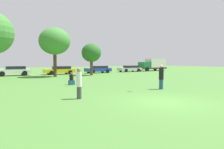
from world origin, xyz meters
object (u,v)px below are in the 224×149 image
(person_catcher, at_px, (161,77))
(parked_car_silver, at_px, (130,68))
(bystander_sitting, at_px, (71,80))
(parked_car_white, at_px, (14,71))
(parked_car_yellow, at_px, (60,70))
(delivery_truck_green, at_px, (153,64))
(person_thrower, at_px, (79,83))
(tree_2, at_px, (91,53))
(parked_car_blue, at_px, (98,69))
(tree_1, at_px, (55,41))
(frisbee, at_px, (141,68))

(person_catcher, xyz_separation_m, parked_car_silver, (12.83, 20.46, -0.27))
(bystander_sitting, xyz_separation_m, parked_car_white, (-2.60, 14.62, 0.26))
(parked_car_yellow, relative_size, delivery_truck_green, 0.73)
(person_thrower, distance_m, tree_2, 18.66)
(parked_car_yellow, xyz_separation_m, parked_car_blue, (6.67, 0.05, -0.02))
(parked_car_white, bearing_deg, person_thrower, 92.93)
(tree_1, xyz_separation_m, parked_car_silver, (15.61, 4.66, -3.89))
(parked_car_yellow, relative_size, parked_car_silver, 1.00)
(bystander_sitting, height_order, parked_car_blue, parked_car_blue)
(bystander_sitting, height_order, parked_car_yellow, parked_car_yellow)
(person_catcher, xyz_separation_m, frisbee, (-1.86, 0.05, 0.64))
(parked_car_blue, bearing_deg, tree_2, 52.86)
(bystander_sitting, distance_m, parked_car_yellow, 14.57)
(parked_car_yellow, bearing_deg, tree_2, 127.20)
(person_catcher, bearing_deg, frisbee, -4.81)
(person_catcher, relative_size, parked_car_blue, 0.40)
(tree_2, distance_m, parked_car_silver, 11.66)
(tree_2, distance_m, parked_car_white, 10.92)
(parked_car_silver, bearing_deg, parked_car_blue, 3.56)
(tree_2, distance_m, parked_car_blue, 6.20)
(parked_car_yellow, bearing_deg, parked_car_white, -3.16)
(parked_car_blue, relative_size, delivery_truck_green, 0.70)
(bystander_sitting, bearing_deg, parked_car_blue, 53.64)
(parked_car_white, xyz_separation_m, parked_car_silver, (19.85, -0.25, -0.08))
(frisbee, distance_m, delivery_truck_green, 29.33)
(bystander_sitting, distance_m, delivery_truck_green, 27.57)
(person_catcher, xyz_separation_m, tree_2, (2.43, 15.81, 2.25))
(tree_1, height_order, parked_car_white, tree_1)
(tree_1, xyz_separation_m, tree_2, (5.21, 0.01, -1.36))
(parked_car_yellow, distance_m, delivery_truck_green, 19.60)
(tree_1, relative_size, parked_car_blue, 1.41)
(person_catcher, height_order, tree_1, tree_1)
(person_thrower, height_order, parked_car_blue, person_thrower)
(parked_car_yellow, height_order, delivery_truck_green, delivery_truck_green)
(person_thrower, bearing_deg, tree_1, 73.54)
(person_thrower, xyz_separation_m, delivery_truck_green, (25.45, 21.15, 0.45))
(person_thrower, distance_m, frisbee, 4.77)
(frisbee, bearing_deg, parked_car_white, 104.03)
(person_catcher, xyz_separation_m, parked_car_white, (-7.02, 20.71, -0.20))
(parked_car_blue, bearing_deg, person_catcher, 75.19)
(frisbee, distance_m, tree_2, 16.41)
(person_catcher, height_order, parked_car_white, person_catcher)
(delivery_truck_green, bearing_deg, person_thrower, 41.40)
(parked_car_silver, bearing_deg, person_catcher, 59.57)
(person_catcher, relative_size, parked_car_yellow, 0.39)
(parked_car_yellow, bearing_deg, frisbee, 88.34)
(bystander_sitting, distance_m, parked_car_white, 14.85)
(parked_car_white, bearing_deg, delivery_truck_green, -178.20)
(bystander_sitting, relative_size, delivery_truck_green, 0.17)
(frisbee, relative_size, tree_2, 0.06)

